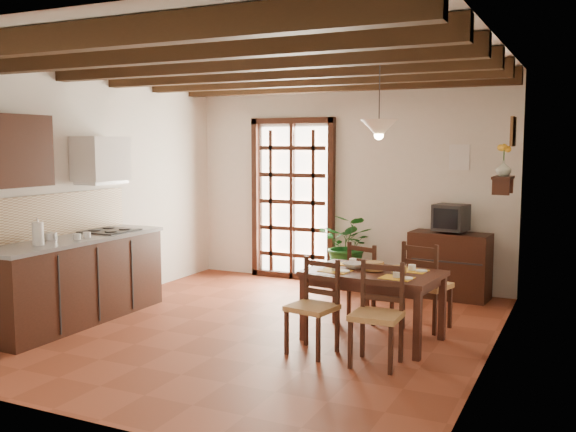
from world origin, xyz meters
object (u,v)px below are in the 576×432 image
Objects in this scene: chair_far_left at (370,296)px; sideboard at (450,265)px; dining_table at (373,280)px; potted_plant at (349,246)px; kitchen_counter at (76,279)px; chair_far_right at (426,301)px; pendant_lamp at (379,127)px; chair_near_right at (377,334)px; chair_near_left at (313,324)px; crt_tv at (451,218)px.

sideboard is (0.58, 1.41, 0.14)m from chair_far_left.
dining_table is 2.28m from potted_plant.
kitchen_counter is 2.44× the size of chair_far_right.
pendant_lamp reaches higher than potted_plant.
dining_table is 0.79m from chair_near_right.
crt_tv is at bearing 85.33° from chair_near_left.
pendant_lamp reaches higher than dining_table.
chair_near_left is at bearing -117.88° from pendant_lamp.
chair_far_right is (3.48, 1.35, -0.19)m from kitchen_counter.
kitchen_counter is 5.14× the size of crt_tv.
chair_far_right is 2.01m from potted_plant.
chair_far_left is (-0.26, 0.68, -0.33)m from dining_table.
kitchen_counter is 3.49m from potted_plant.
pendant_lamp is (0.26, -0.58, 1.81)m from chair_far_left.
chair_near_left is 2.88m from crt_tv.
kitchen_counter is 3.74m from chair_far_right.
chair_near_left is 2.79m from sideboard.
chair_near_right is at bearing -64.02° from dining_table.
chair_near_right is (0.63, -0.06, 0.01)m from chair_near_left.
dining_table is at bearing -88.36° from crt_tv.
kitchen_counter is 4.44m from sideboard.
chair_far_right is 1.09× the size of pendant_lamp.
pendant_lamp is at bearing 134.44° from chair_far_left.
chair_near_right reaches higher than chair_far_left.
chair_near_left is 0.97× the size of chair_near_right.
chair_near_left is 1.01× the size of chair_far_left.
kitchen_counter is 3.59m from pendant_lamp.
chair_near_left is at bearing 173.68° from chair_near_right.
crt_tv is (0.07, 2.75, 0.73)m from chair_near_right.
chair_far_right is 1.90m from pendant_lamp.
chair_far_left is at bearing -107.57° from sideboard.
sideboard is (0.70, 2.70, 0.14)m from chair_near_left.
potted_plant is at bearing 117.17° from pendant_lamp.
chair_near_left is 1.03× the size of pendant_lamp.
pendant_lamp is (-0.32, -1.99, 1.67)m from sideboard.
chair_far_left is 0.94× the size of chair_far_right.
crt_tv reaches higher than chair_far_right.
dining_table is 2.14m from crt_tv.
chair_near_right is 2.85m from crt_tv.
crt_tv is 0.52× the size of pendant_lamp.
chair_far_right is at bearing 21.26° from kitchen_counter.
potted_plant is (-1.00, 2.05, -0.03)m from dining_table.
sideboard is 0.45× the size of potted_plant.
chair_near_left is at bearing 2.66° from kitchen_counter.
crt_tv is at bearing 86.83° from dining_table.
kitchen_counter is 3.18m from chair_far_left.
kitchen_counter is at bearing -160.98° from dining_table.
chair_far_right is 1.64m from crt_tv.
dining_table is (3.10, 0.74, 0.13)m from kitchen_counter.
kitchen_counter is 2.66× the size of pendant_lamp.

